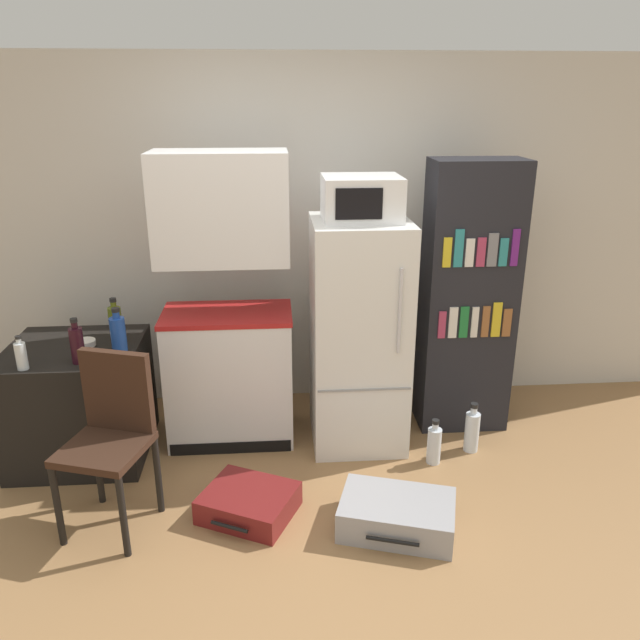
# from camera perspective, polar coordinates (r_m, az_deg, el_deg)

# --- Properties ---
(ground_plane) EXTENTS (24.00, 24.00, 0.00)m
(ground_plane) POSITION_cam_1_polar(r_m,az_deg,el_deg) (3.23, 0.64, -22.40)
(ground_plane) COLOR olive
(wall_back) EXTENTS (6.40, 0.10, 2.44)m
(wall_back) POSITION_cam_1_polar(r_m,az_deg,el_deg) (4.50, 1.05, 7.72)
(wall_back) COLOR beige
(wall_back) RESTS_ON ground_plane
(side_table) EXTENTS (0.79, 0.75, 0.73)m
(side_table) POSITION_cam_1_polar(r_m,az_deg,el_deg) (4.22, -21.09, -6.90)
(side_table) COLOR black
(side_table) RESTS_ON ground_plane
(kitchen_hutch) EXTENTS (0.82, 0.48, 1.87)m
(kitchen_hutch) POSITION_cam_1_polar(r_m,az_deg,el_deg) (3.97, -8.52, 0.53)
(kitchen_hutch) COLOR white
(kitchen_hutch) RESTS_ON ground_plane
(refrigerator) EXTENTS (0.59, 0.65, 1.47)m
(refrigerator) POSITION_cam_1_polar(r_m,az_deg,el_deg) (3.97, 3.53, -1.34)
(refrigerator) COLOR silver
(refrigerator) RESTS_ON ground_plane
(microwave) EXTENTS (0.46, 0.40, 0.26)m
(microwave) POSITION_cam_1_polar(r_m,az_deg,el_deg) (3.74, 3.81, 11.05)
(microwave) COLOR silver
(microwave) RESTS_ON refrigerator
(bookshelf) EXTENTS (0.59, 0.34, 1.80)m
(bookshelf) POSITION_cam_1_polar(r_m,az_deg,el_deg) (4.21, 13.39, 1.85)
(bookshelf) COLOR black
(bookshelf) RESTS_ON ground_plane
(bottle_olive_oil) EXTENTS (0.08, 0.08, 0.27)m
(bottle_olive_oil) POSITION_cam_1_polar(r_m,az_deg,el_deg) (4.06, -18.19, -0.21)
(bottle_olive_oil) COLOR #566619
(bottle_olive_oil) RESTS_ON side_table
(bottle_blue_soda) EXTENTS (0.09, 0.09, 0.28)m
(bottle_blue_soda) POSITION_cam_1_polar(r_m,az_deg,el_deg) (3.84, -17.96, -1.25)
(bottle_blue_soda) COLOR #1E47A3
(bottle_blue_soda) RESTS_ON side_table
(bottle_clear_short) EXTENTS (0.06, 0.06, 0.20)m
(bottle_clear_short) POSITION_cam_1_polar(r_m,az_deg,el_deg) (3.83, -25.66, -2.92)
(bottle_clear_short) COLOR silver
(bottle_clear_short) RESTS_ON side_table
(bottle_wine_dark) EXTENTS (0.08, 0.08, 0.27)m
(bottle_wine_dark) POSITION_cam_1_polar(r_m,az_deg,el_deg) (3.79, -21.33, -2.07)
(bottle_wine_dark) COLOR black
(bottle_wine_dark) RESTS_ON side_table
(bowl) EXTENTS (0.13, 0.13, 0.03)m
(bowl) POSITION_cam_1_polar(r_m,az_deg,el_deg) (4.06, -20.70, -1.98)
(bowl) COLOR silver
(bowl) RESTS_ON side_table
(chair) EXTENTS (0.50, 0.50, 0.94)m
(chair) POSITION_cam_1_polar(r_m,az_deg,el_deg) (3.44, -18.53, -9.16)
(chair) COLOR black
(chair) RESTS_ON ground_plane
(suitcase_large_flat) EXTENTS (0.68, 0.54, 0.17)m
(suitcase_large_flat) POSITION_cam_1_polar(r_m,az_deg,el_deg) (3.47, 7.05, -17.26)
(suitcase_large_flat) COLOR #99999E
(suitcase_large_flat) RESTS_ON ground_plane
(suitcase_small_flat) EXTENTS (0.59, 0.56, 0.14)m
(suitcase_small_flat) POSITION_cam_1_polar(r_m,az_deg,el_deg) (3.57, -6.53, -16.27)
(suitcase_small_flat) COLOR maroon
(suitcase_small_flat) RESTS_ON ground_plane
(water_bottle_front) EXTENTS (0.09, 0.09, 0.34)m
(water_bottle_front) POSITION_cam_1_polar(r_m,az_deg,el_deg) (4.17, 13.72, -9.81)
(water_bottle_front) COLOR silver
(water_bottle_front) RESTS_ON ground_plane
(water_bottle_middle) EXTENTS (0.09, 0.09, 0.30)m
(water_bottle_middle) POSITION_cam_1_polar(r_m,az_deg,el_deg) (4.01, 10.39, -11.14)
(water_bottle_middle) COLOR silver
(water_bottle_middle) RESTS_ON ground_plane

